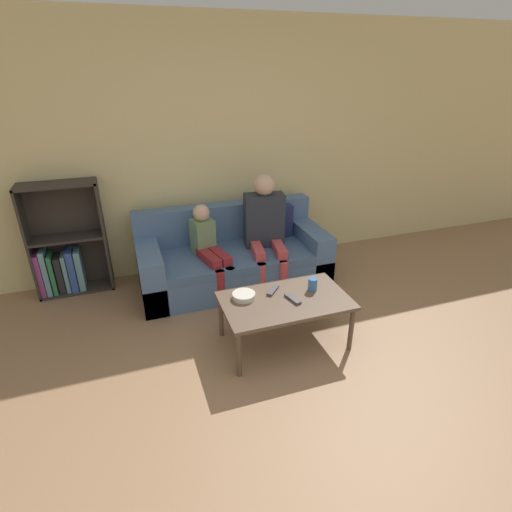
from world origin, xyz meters
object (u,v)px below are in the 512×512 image
(cup_near, at_px, (313,284))
(snack_bowl, at_px, (244,296))
(bookshelf, at_px, (65,251))
(tv_remote_0, at_px, (273,290))
(couch, at_px, (233,259))
(coffee_table, at_px, (285,303))
(person_adult, at_px, (265,223))
(person_child, at_px, (209,247))
(tv_remote_1, at_px, (293,299))

(cup_near, height_order, snack_bowl, cup_near)
(bookshelf, xyz_separation_m, tv_remote_0, (1.70, -1.39, -0.00))
(couch, relative_size, coffee_table, 1.88)
(person_adult, distance_m, snack_bowl, 1.13)
(tv_remote_0, bearing_deg, snack_bowl, -132.35)
(couch, distance_m, snack_bowl, 1.08)
(person_child, xyz_separation_m, snack_bowl, (0.07, -0.91, -0.05))
(bookshelf, height_order, tv_remote_0, bookshelf)
(coffee_table, relative_size, person_adult, 0.90)
(couch, relative_size, bookshelf, 1.70)
(person_adult, height_order, cup_near, person_adult)
(tv_remote_0, xyz_separation_m, snack_bowl, (-0.26, -0.02, 0.01))
(cup_near, height_order, tv_remote_1, cup_near)
(snack_bowl, bearing_deg, couch, 78.71)
(couch, bearing_deg, tv_remote_0, -87.05)
(bookshelf, height_order, coffee_table, bookshelf)
(person_child, distance_m, snack_bowl, 0.92)
(couch, xyz_separation_m, snack_bowl, (-0.21, -1.04, 0.18))
(cup_near, distance_m, tv_remote_1, 0.24)
(person_adult, distance_m, person_child, 0.64)
(coffee_table, distance_m, person_adult, 1.16)
(coffee_table, bearing_deg, person_adult, 78.18)
(tv_remote_1, bearing_deg, couch, 84.20)
(cup_near, bearing_deg, person_child, 123.92)
(cup_near, bearing_deg, couch, 108.76)
(bookshelf, relative_size, coffee_table, 1.10)
(person_adult, relative_size, tv_remote_0, 7.29)
(person_child, relative_size, snack_bowl, 4.78)
(person_adult, bearing_deg, tv_remote_0, -97.63)
(bookshelf, bearing_deg, tv_remote_0, -39.33)
(tv_remote_0, relative_size, tv_remote_1, 0.89)
(cup_near, distance_m, tv_remote_0, 0.34)
(couch, distance_m, person_child, 0.39)
(couch, height_order, tv_remote_0, couch)
(couch, bearing_deg, cup_near, -71.24)
(coffee_table, relative_size, snack_bowl, 5.49)
(tv_remote_0, bearing_deg, person_child, 153.33)
(bookshelf, relative_size, snack_bowl, 6.07)
(coffee_table, relative_size, cup_near, 9.64)
(coffee_table, xyz_separation_m, person_adult, (0.23, 1.10, 0.27))
(person_child, height_order, snack_bowl, person_child)
(person_adult, bearing_deg, couch, 177.18)
(coffee_table, distance_m, person_child, 1.11)
(person_child, bearing_deg, tv_remote_0, -83.14)
(bookshelf, distance_m, person_child, 1.46)
(coffee_table, distance_m, tv_remote_1, 0.08)
(coffee_table, height_order, person_child, person_child)
(bookshelf, distance_m, coffee_table, 2.33)
(couch, bearing_deg, person_adult, -11.58)
(cup_near, bearing_deg, tv_remote_0, 165.48)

